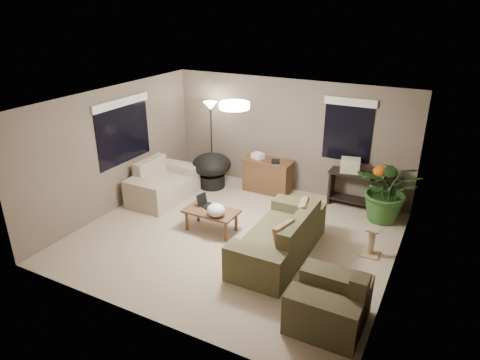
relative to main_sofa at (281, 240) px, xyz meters
The scene contains 20 objects.
room_shell 1.39m from the main_sofa, 168.71° to the left, with size 5.50×5.50×5.50m.
main_sofa is the anchor object (origin of this frame).
throw_pillows 0.44m from the main_sofa, ahead, with size 0.33×1.39×0.47m.
loveseat 3.31m from the main_sofa, 163.79° to the left, with size 0.90×1.60×0.85m.
armchair 1.73m from the main_sofa, 45.59° to the right, with size 0.95×1.00×0.85m.
coffee_table 1.50m from the main_sofa, behind, with size 1.00×0.55×0.42m.
laptop 1.69m from the main_sofa, behind, with size 0.42×0.34×0.24m.
plastic_bag 1.31m from the main_sofa, behind, with size 0.34×0.31×0.24m, color white.
desk 2.66m from the main_sofa, 119.19° to the left, with size 1.10×0.50×0.75m.
desk_papers 2.78m from the main_sofa, 122.16° to the left, with size 0.72×0.32×0.12m.
console_table 2.57m from the main_sofa, 73.45° to the left, with size 1.30×0.40×0.75m.
pumpkin 2.75m from the main_sofa, 66.28° to the left, with size 0.28×0.28×0.23m, color orange.
cardboard_box 2.58m from the main_sofa, 78.93° to the left, with size 0.38×0.29×0.29m, color beige.
papasan_chair 3.21m from the main_sofa, 142.45° to the left, with size 0.92×0.92×0.80m.
floor_lamp 3.80m from the main_sofa, 140.07° to the left, with size 0.32×0.32×1.91m.
ceiling_fixture 2.37m from the main_sofa, 168.71° to the left, with size 0.50×0.50×0.10m, color white.
houseplant 2.53m from the main_sofa, 57.95° to the left, with size 1.19×1.32×1.03m, color #2D5923.
cat_scratching_post 1.53m from the main_sofa, 28.65° to the left, with size 0.32×0.32×0.50m.
window_left 4.04m from the main_sofa, behind, with size 0.05×1.56×1.33m.
window_back 3.08m from the main_sofa, 83.41° to the left, with size 1.06×0.05×1.33m.
Camera 1 is at (3.27, -6.04, 4.03)m, focal length 32.00 mm.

